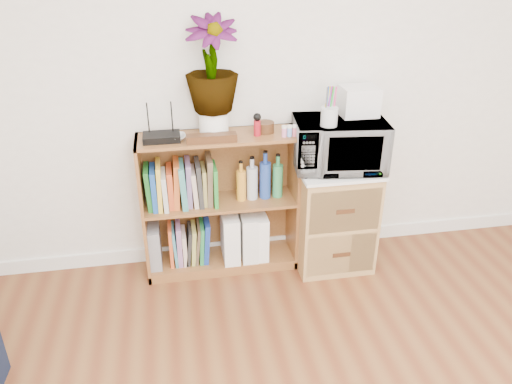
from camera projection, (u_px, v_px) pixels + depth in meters
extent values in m
cube|color=white|center=(268.00, 243.00, 3.63)|extent=(4.00, 0.02, 0.10)
cube|color=brown|center=(220.00, 204.00, 3.26)|extent=(1.00, 0.30, 0.95)
cube|color=#9E7542|center=(332.00, 216.00, 3.37)|extent=(0.50, 0.45, 0.70)
imported|color=white|center=(339.00, 144.00, 3.12)|extent=(0.60, 0.44, 0.31)
cylinder|color=silver|center=(329.00, 117.00, 2.94)|extent=(0.10, 0.10, 0.11)
cube|color=white|center=(359.00, 101.00, 3.11)|extent=(0.23, 0.19, 0.18)
cube|color=black|center=(162.00, 137.00, 2.96)|extent=(0.22, 0.15, 0.04)
imported|color=silver|center=(175.00, 138.00, 2.97)|extent=(0.13, 0.13, 0.03)
cylinder|color=white|center=(214.00, 123.00, 3.02)|extent=(0.18, 0.18, 0.15)
imported|color=#336F2C|center=(212.00, 65.00, 2.87)|extent=(0.31, 0.31, 0.55)
cube|color=#3D1E10|center=(212.00, 138.00, 2.94)|extent=(0.30, 0.07, 0.05)
cylinder|color=maroon|center=(257.00, 128.00, 3.02)|extent=(0.04, 0.04, 0.10)
cylinder|color=#371F0F|center=(265.00, 127.00, 3.08)|extent=(0.11, 0.11, 0.07)
cube|color=pink|center=(290.00, 132.00, 3.02)|extent=(0.12, 0.04, 0.06)
cube|color=gray|center=(154.00, 245.00, 3.30)|extent=(0.09, 0.23, 0.29)
cube|color=white|center=(230.00, 235.00, 3.36)|extent=(0.11, 0.27, 0.33)
cube|color=white|center=(248.00, 234.00, 3.39)|extent=(0.10, 0.26, 0.33)
cube|color=white|center=(258.00, 234.00, 3.40)|extent=(0.10, 0.25, 0.31)
cube|color=#1E7326|center=(148.00, 188.00, 3.12)|extent=(0.04, 0.20, 0.27)
cube|color=#1A489F|center=(154.00, 187.00, 3.12)|extent=(0.03, 0.20, 0.27)
cube|color=gold|center=(159.00, 185.00, 3.12)|extent=(0.03, 0.20, 0.30)
cube|color=beige|center=(165.00, 189.00, 3.14)|extent=(0.03, 0.20, 0.23)
cube|color=#CA4B22|center=(170.00, 187.00, 3.14)|extent=(0.04, 0.20, 0.25)
cube|color=#C45922|center=(176.00, 184.00, 3.14)|extent=(0.05, 0.20, 0.29)
cube|color=teal|center=(183.00, 184.00, 3.14)|extent=(0.05, 0.20, 0.29)
cube|color=slate|center=(189.00, 183.00, 3.15)|extent=(0.03, 0.20, 0.29)
cube|color=beige|center=(194.00, 187.00, 3.17)|extent=(0.04, 0.20, 0.23)
cube|color=#2A2A2A|center=(199.00, 182.00, 3.16)|extent=(0.04, 0.20, 0.29)
cube|color=#9C9048|center=(204.00, 185.00, 3.18)|extent=(0.02, 0.20, 0.24)
cube|color=brown|center=(209.00, 180.00, 3.17)|extent=(0.04, 0.20, 0.31)
cube|color=#22812C|center=(214.00, 183.00, 3.18)|extent=(0.03, 0.20, 0.26)
cylinder|color=orange|center=(241.00, 181.00, 3.21)|extent=(0.06, 0.06, 0.26)
cylinder|color=#B2BCCA|center=(252.00, 179.00, 3.22)|extent=(0.07, 0.07, 0.28)
cylinder|color=#21439E|center=(265.00, 175.00, 3.22)|extent=(0.07, 0.07, 0.32)
cylinder|color=#31894E|center=(278.00, 176.00, 3.24)|extent=(0.07, 0.07, 0.29)
cylinder|color=gold|center=(290.00, 177.00, 3.26)|extent=(0.06, 0.06, 0.27)
cube|color=#CF4F24|center=(171.00, 243.00, 3.32)|extent=(0.02, 0.19, 0.28)
cube|color=teal|center=(175.00, 244.00, 3.33)|extent=(0.03, 0.19, 0.26)
cube|color=#936699|center=(179.00, 242.00, 3.33)|extent=(0.03, 0.19, 0.29)
cube|color=beige|center=(184.00, 246.00, 3.35)|extent=(0.03, 0.19, 0.22)
cube|color=#242424|center=(189.00, 244.00, 3.35)|extent=(0.05, 0.19, 0.25)
cube|color=#9E9F49|center=(193.00, 243.00, 3.35)|extent=(0.05, 0.19, 0.26)
cube|color=brown|center=(197.00, 242.00, 3.35)|extent=(0.05, 0.19, 0.27)
cube|color=#207A3D|center=(201.00, 241.00, 3.36)|extent=(0.04, 0.19, 0.27)
cube|color=navy|center=(206.00, 239.00, 3.36)|extent=(0.06, 0.19, 0.29)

